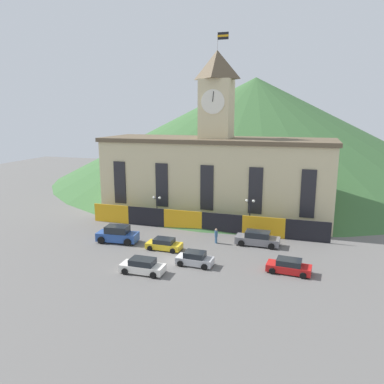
# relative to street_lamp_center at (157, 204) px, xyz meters

# --- Properties ---
(ground_plane) EXTENTS (160.00, 160.00, 0.00)m
(ground_plane) POSITION_rel_street_lamp_center_xyz_m (6.94, -11.88, -3.14)
(ground_plane) COLOR #605E5B
(civic_building) EXTENTS (34.64, 10.70, 27.08)m
(civic_building) POSITION_rel_street_lamp_center_xyz_m (6.94, 6.79, 3.75)
(civic_building) COLOR beige
(civic_building) RESTS_ON ground
(banner_fence) EXTENTS (33.30, 0.12, 2.67)m
(banner_fence) POSITION_rel_street_lamp_center_xyz_m (6.94, -0.79, -1.80)
(banner_fence) COLOR gold
(banner_fence) RESTS_ON ground
(hillside_backdrop) EXTENTS (97.46, 97.46, 24.40)m
(hillside_backdrop) POSITION_rel_street_lamp_center_xyz_m (6.94, 47.23, 9.06)
(hillside_backdrop) COLOR #386033
(hillside_backdrop) RESTS_ON ground
(street_lamp_center) EXTENTS (1.26, 0.36, 4.22)m
(street_lamp_center) POSITION_rel_street_lamp_center_xyz_m (0.00, 0.00, 0.00)
(street_lamp_center) COLOR black
(street_lamp_center) RESTS_ON ground
(street_lamp_far_right) EXTENTS (1.26, 0.36, 4.70)m
(street_lamp_far_right) POSITION_rel_street_lamp_center_xyz_m (13.31, 0.00, 0.31)
(street_lamp_far_right) COLOR black
(street_lamp_far_right) RESTS_ON ground
(car_yellow_coupe) EXTENTS (4.22, 2.16, 1.35)m
(car_yellow_coupe) POSITION_rel_street_lamp_center_xyz_m (4.60, -8.94, -2.51)
(car_yellow_coupe) COLOR yellow
(car_yellow_coupe) RESTS_ON ground
(car_red_sedan) EXTENTS (4.52, 2.38, 1.45)m
(car_red_sedan) POSITION_rel_street_lamp_center_xyz_m (19.09, -11.39, -2.47)
(car_red_sedan) COLOR red
(car_red_sedan) RESTS_ON ground
(car_silver_hatch) EXTENTS (3.95, 2.11, 1.50)m
(car_silver_hatch) POSITION_rel_street_lamp_center_xyz_m (9.45, -12.37, -2.45)
(car_silver_hatch) COLOR #B7B7BC
(car_silver_hatch) RESTS_ON ground
(car_gray_pickup) EXTENTS (5.33, 2.42, 1.75)m
(car_gray_pickup) POSITION_rel_street_lamp_center_xyz_m (14.97, -4.17, -2.33)
(car_gray_pickup) COLOR slate
(car_gray_pickup) RESTS_ON ground
(car_blue_van) EXTENTS (5.25, 2.73, 2.10)m
(car_blue_van) POSITION_rel_street_lamp_center_xyz_m (-1.91, -8.30, -2.17)
(car_blue_van) COLOR #284C99
(car_blue_van) RESTS_ON ground
(car_white_taxi) EXTENTS (4.51, 2.14, 1.50)m
(car_white_taxi) POSITION_rel_street_lamp_center_xyz_m (4.96, -15.79, -2.44)
(car_white_taxi) COLOR white
(car_white_taxi) RESTS_ON ground
(pedestrian) EXTENTS (0.57, 0.57, 1.88)m
(pedestrian) POSITION_rel_street_lamp_center_xyz_m (9.96, -4.99, -2.11)
(pedestrian) COLOR #33567A
(pedestrian) RESTS_ON ground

